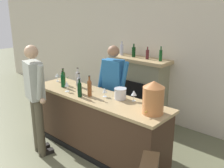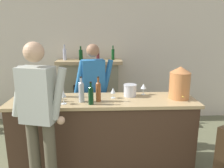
{
  "view_description": "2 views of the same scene",
  "coord_description": "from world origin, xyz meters",
  "px_view_note": "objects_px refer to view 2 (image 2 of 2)",
  "views": [
    {
      "loc": [
        2.88,
        -0.02,
        2.38
      ],
      "look_at": [
        0.33,
        2.88,
        1.19
      ],
      "focal_mm": 40.0,
      "sensor_mm": 36.0,
      "label": 1
    },
    {
      "loc": [
        0.18,
        -0.25,
        1.94
      ],
      "look_at": [
        0.32,
        3.02,
        1.15
      ],
      "focal_mm": 35.0,
      "sensor_mm": 36.0,
      "label": 2
    }
  ],
  "objects_px": {
    "wine_bottle_burgundy_dark": "(61,87)",
    "wine_bottle_riesling_slim": "(39,90)",
    "ice_bucket_steel": "(130,90)",
    "wine_glass_back_row": "(144,86)",
    "copper_dispenser": "(180,82)",
    "wine_bottle_rose_blush": "(91,94)",
    "wine_bottle_merlot_tall": "(98,90)",
    "wine_bottle_chardonnay_pale": "(46,92)",
    "person_customer": "(39,118)",
    "wine_bottle_cabernet_heavy": "(81,91)",
    "fireplace_stone": "(90,91)",
    "person_bartender": "(94,91)",
    "wine_glass_by_dispenser": "(63,95)",
    "wine_glass_front_right": "(113,91)",
    "wine_glass_front_left": "(22,90)"
  },
  "relations": [
    {
      "from": "ice_bucket_steel",
      "to": "wine_bottle_rose_blush",
      "type": "xyz_separation_m",
      "value": [
        -0.55,
        -0.35,
        0.05
      ]
    },
    {
      "from": "person_customer",
      "to": "wine_bottle_merlot_tall",
      "type": "bearing_deg",
      "value": 43.44
    },
    {
      "from": "copper_dispenser",
      "to": "wine_bottle_rose_blush",
      "type": "relative_size",
      "value": 1.51
    },
    {
      "from": "wine_bottle_merlot_tall",
      "to": "wine_glass_front_right",
      "type": "bearing_deg",
      "value": 33.32
    },
    {
      "from": "ice_bucket_steel",
      "to": "wine_glass_back_row",
      "type": "distance_m",
      "value": 0.22
    },
    {
      "from": "wine_bottle_cabernet_heavy",
      "to": "wine_bottle_riesling_slim",
      "type": "distance_m",
      "value": 0.62
    },
    {
      "from": "copper_dispenser",
      "to": "fireplace_stone",
      "type": "bearing_deg",
      "value": 129.89
    },
    {
      "from": "person_customer",
      "to": "wine_glass_back_row",
      "type": "height_order",
      "value": "person_customer"
    },
    {
      "from": "wine_bottle_riesling_slim",
      "to": "fireplace_stone",
      "type": "bearing_deg",
      "value": 68.58
    },
    {
      "from": "person_customer",
      "to": "copper_dispenser",
      "type": "relative_size",
      "value": 4.06
    },
    {
      "from": "person_bartender",
      "to": "wine_bottle_riesling_slim",
      "type": "bearing_deg",
      "value": -142.87
    },
    {
      "from": "wine_bottle_rose_blush",
      "to": "wine_glass_back_row",
      "type": "distance_m",
      "value": 0.87
    },
    {
      "from": "wine_glass_back_row",
      "to": "person_bartender",
      "type": "bearing_deg",
      "value": 152.71
    },
    {
      "from": "copper_dispenser",
      "to": "person_customer",
      "type": "bearing_deg",
      "value": -158.94
    },
    {
      "from": "person_customer",
      "to": "ice_bucket_steel",
      "type": "height_order",
      "value": "person_customer"
    },
    {
      "from": "wine_bottle_burgundy_dark",
      "to": "wine_bottle_riesling_slim",
      "type": "xyz_separation_m",
      "value": [
        -0.29,
        -0.1,
        -0.02
      ]
    },
    {
      "from": "wine_glass_by_dispenser",
      "to": "wine_bottle_cabernet_heavy",
      "type": "bearing_deg",
      "value": 19.53
    },
    {
      "from": "wine_bottle_rose_blush",
      "to": "wine_bottle_chardonnay_pale",
      "type": "relative_size",
      "value": 1.01
    },
    {
      "from": "wine_glass_front_left",
      "to": "wine_glass_by_dispenser",
      "type": "height_order",
      "value": "wine_glass_by_dispenser"
    },
    {
      "from": "person_customer",
      "to": "wine_glass_by_dispenser",
      "type": "xyz_separation_m",
      "value": [
        0.18,
        0.49,
        0.12
      ]
    },
    {
      "from": "wine_bottle_cabernet_heavy",
      "to": "wine_glass_front_left",
      "type": "height_order",
      "value": "wine_bottle_cabernet_heavy"
    },
    {
      "from": "copper_dispenser",
      "to": "wine_bottle_cabernet_heavy",
      "type": "height_order",
      "value": "copper_dispenser"
    },
    {
      "from": "person_customer",
      "to": "wine_bottle_burgundy_dark",
      "type": "height_order",
      "value": "person_customer"
    },
    {
      "from": "wine_bottle_burgundy_dark",
      "to": "wine_glass_back_row",
      "type": "xyz_separation_m",
      "value": [
        1.2,
        0.06,
        -0.03
      ]
    },
    {
      "from": "fireplace_stone",
      "to": "wine_glass_front_right",
      "type": "xyz_separation_m",
      "value": [
        0.42,
        -1.56,
        0.43
      ]
    },
    {
      "from": "wine_bottle_burgundy_dark",
      "to": "wine_glass_by_dispenser",
      "type": "xyz_separation_m",
      "value": [
        0.09,
        -0.32,
        -0.03
      ]
    },
    {
      "from": "ice_bucket_steel",
      "to": "copper_dispenser",
      "type": "bearing_deg",
      "value": -11.31
    },
    {
      "from": "wine_bottle_rose_blush",
      "to": "ice_bucket_steel",
      "type": "bearing_deg",
      "value": 32.23
    },
    {
      "from": "wine_bottle_riesling_slim",
      "to": "wine_bottle_rose_blush",
      "type": "bearing_deg",
      "value": -18.83
    },
    {
      "from": "wine_bottle_merlot_tall",
      "to": "wine_glass_front_left",
      "type": "distance_m",
      "value": 1.09
    },
    {
      "from": "person_customer",
      "to": "wine_glass_front_left",
      "type": "xyz_separation_m",
      "value": [
        -0.45,
        0.77,
        0.11
      ]
    },
    {
      "from": "person_bartender",
      "to": "wine_bottle_cabernet_heavy",
      "type": "bearing_deg",
      "value": -100.72
    },
    {
      "from": "wine_bottle_burgundy_dark",
      "to": "fireplace_stone",
      "type": "bearing_deg",
      "value": 77.56
    },
    {
      "from": "wine_glass_front_left",
      "to": "wine_glass_by_dispenser",
      "type": "xyz_separation_m",
      "value": [
        0.63,
        -0.27,
        0.01
      ]
    },
    {
      "from": "wine_glass_back_row",
      "to": "copper_dispenser",
      "type": "bearing_deg",
      "value": -23.6
    },
    {
      "from": "ice_bucket_steel",
      "to": "wine_bottle_chardonnay_pale",
      "type": "xyz_separation_m",
      "value": [
        -1.16,
        -0.2,
        0.05
      ]
    },
    {
      "from": "fireplace_stone",
      "to": "ice_bucket_steel",
      "type": "bearing_deg",
      "value": -65.6
    },
    {
      "from": "wine_bottle_rose_blush",
      "to": "wine_glass_front_right",
      "type": "distance_m",
      "value": 0.4
    },
    {
      "from": "wine_bottle_rose_blush",
      "to": "wine_glass_by_dispenser",
      "type": "xyz_separation_m",
      "value": [
        -0.36,
        0.03,
        -0.01
      ]
    },
    {
      "from": "copper_dispenser",
      "to": "wine_bottle_merlot_tall",
      "type": "height_order",
      "value": "copper_dispenser"
    },
    {
      "from": "ice_bucket_steel",
      "to": "wine_glass_by_dispenser",
      "type": "xyz_separation_m",
      "value": [
        -0.9,
        -0.32,
        0.04
      ]
    },
    {
      "from": "wine_glass_by_dispenser",
      "to": "wine_bottle_burgundy_dark",
      "type": "bearing_deg",
      "value": 105.0
    },
    {
      "from": "copper_dispenser",
      "to": "wine_bottle_merlot_tall",
      "type": "distance_m",
      "value": 1.14
    },
    {
      "from": "wine_glass_front_left",
      "to": "wine_glass_front_right",
      "type": "bearing_deg",
      "value": -1.72
    },
    {
      "from": "wine_bottle_rose_blush",
      "to": "person_customer",
      "type": "bearing_deg",
      "value": -138.83
    },
    {
      "from": "copper_dispenser",
      "to": "wine_bottle_riesling_slim",
      "type": "xyz_separation_m",
      "value": [
        -1.96,
        0.04,
        -0.09
      ]
    },
    {
      "from": "wine_bottle_chardonnay_pale",
      "to": "wine_bottle_cabernet_heavy",
      "type": "distance_m",
      "value": 0.48
    },
    {
      "from": "fireplace_stone",
      "to": "person_bartender",
      "type": "bearing_deg",
      "value": -83.29
    },
    {
      "from": "fireplace_stone",
      "to": "person_bartender",
      "type": "relative_size",
      "value": 0.96
    },
    {
      "from": "fireplace_stone",
      "to": "wine_bottle_riesling_slim",
      "type": "height_order",
      "value": "fireplace_stone"
    }
  ]
}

